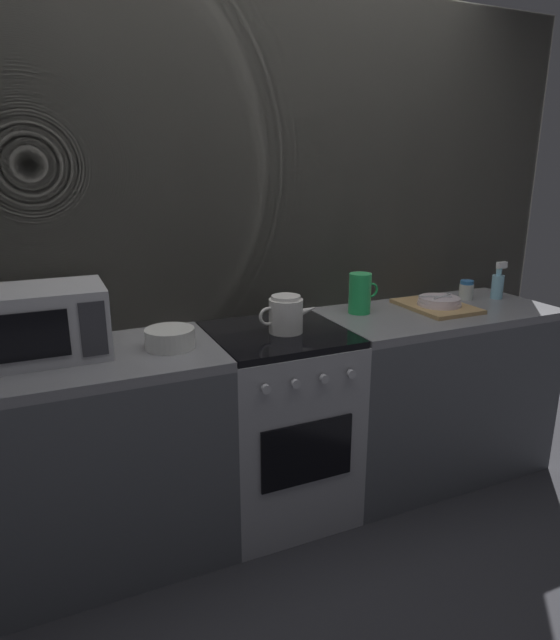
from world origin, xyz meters
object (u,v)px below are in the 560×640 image
(stove_unit, at_px, (278,423))
(pitcher, at_px, (360,293))
(microwave, at_px, (43,322))
(mixing_bowl, at_px, (170,338))
(spice_jar, at_px, (466,290))
(dish_pile, at_px, (438,304))
(spray_bottle, at_px, (498,284))
(kettle, at_px, (286,314))

(stove_unit, height_order, pitcher, pitcher)
(microwave, bearing_deg, pitcher, 1.69)
(microwave, xyz_separation_m, mixing_bowl, (0.46, -0.10, -0.10))
(stove_unit, distance_m, microwave, 1.12)
(stove_unit, relative_size, spice_jar, 8.57)
(pitcher, relative_size, dish_pile, 0.50)
(stove_unit, bearing_deg, spray_bottle, 2.76)
(mixing_bowl, bearing_deg, microwave, 167.66)
(mixing_bowl, xyz_separation_m, spray_bottle, (1.84, 0.09, 0.04))
(microwave, height_order, dish_pile, microwave)
(pitcher, bearing_deg, dish_pile, -12.61)
(microwave, height_order, spray_bottle, microwave)
(spice_jar, bearing_deg, kettle, -172.80)
(kettle, height_order, spray_bottle, spray_bottle)
(kettle, xyz_separation_m, spray_bottle, (1.33, 0.09, -0.00))
(spray_bottle, bearing_deg, pitcher, 176.60)
(microwave, bearing_deg, kettle, -5.92)
(kettle, distance_m, pitcher, 0.49)
(kettle, distance_m, spray_bottle, 1.33)
(pitcher, height_order, dish_pile, pitcher)
(stove_unit, relative_size, pitcher, 4.50)
(kettle, relative_size, pitcher, 1.42)
(stove_unit, bearing_deg, mixing_bowl, -176.88)
(stove_unit, relative_size, spray_bottle, 4.43)
(stove_unit, height_order, mixing_bowl, mixing_bowl)
(pitcher, bearing_deg, stove_unit, -166.84)
(dish_pile, bearing_deg, stove_unit, -178.49)
(microwave, distance_m, spray_bottle, 2.30)
(pitcher, xyz_separation_m, spray_bottle, (0.86, -0.05, -0.02))
(microwave, relative_size, pitcher, 2.30)
(mixing_bowl, distance_m, spice_jar, 1.68)
(microwave, relative_size, dish_pile, 1.15)
(mixing_bowl, bearing_deg, spray_bottle, 2.85)
(microwave, distance_m, dish_pile, 1.86)
(spice_jar, bearing_deg, spray_bottle, -17.29)
(stove_unit, distance_m, spray_bottle, 1.45)
(stove_unit, bearing_deg, spice_jar, 5.73)
(spice_jar, distance_m, spray_bottle, 0.18)
(mixing_bowl, xyz_separation_m, pitcher, (0.99, 0.14, 0.06))
(stove_unit, distance_m, spice_jar, 1.29)
(stove_unit, distance_m, pitcher, 0.75)
(kettle, bearing_deg, dish_pile, 3.33)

